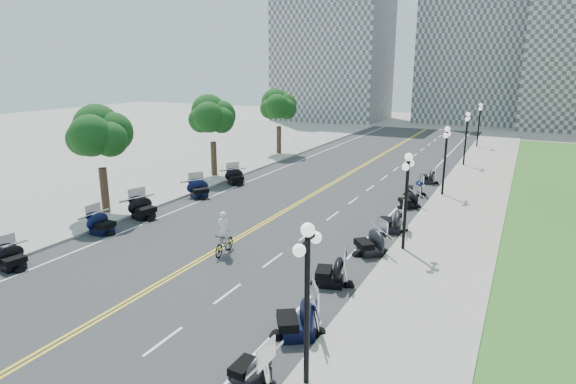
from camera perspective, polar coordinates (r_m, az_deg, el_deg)
The scene contains 49 objects.
ground at distance 25.30m, azimuth -8.24°, elevation -6.75°, with size 160.00×160.00×0.00m, color gray.
road at distance 33.55m, azimuth 1.46°, elevation -1.19°, with size 16.00×90.00×0.01m, color #333335.
centerline_yellow_a at distance 33.59m, azimuth 1.27°, elevation -1.15°, with size 0.12×90.00×0.00m, color yellow.
centerline_yellow_b at distance 33.50m, azimuth 1.64°, elevation -1.20°, with size 0.12×90.00×0.00m, color yellow.
edge_line_north at distance 31.50m, azimuth 12.08°, elevation -2.57°, with size 0.12×90.00×0.00m, color white.
edge_line_south at distance 36.61m, azimuth -7.66°, elevation 0.05°, with size 0.12×90.00×0.00m, color white.
lane_dash_4 at distance 17.86m, azimuth -14.55°, elevation -16.73°, with size 0.12×2.00×0.00m, color white.
lane_dash_5 at distance 20.62m, azimuth -7.16°, elevation -11.84°, with size 0.12×2.00×0.00m, color white.
lane_dash_6 at distance 23.73m, azimuth -1.79°, elevation -8.05°, with size 0.12×2.00×0.00m, color white.
lane_dash_7 at distance 27.08m, azimuth 2.22°, elevation -5.12°, with size 0.12×2.00×0.00m, color white.
lane_dash_8 at distance 30.58m, azimuth 5.31°, elevation -2.82°, with size 0.12×2.00×0.00m, color white.
lane_dash_9 at distance 34.20m, azimuth 7.75°, elevation -1.00°, with size 0.12×2.00×0.00m, color white.
lane_dash_10 at distance 37.89m, azimuth 9.71°, elevation 0.47°, with size 0.12×2.00×0.00m, color white.
lane_dash_11 at distance 41.64m, azimuth 11.32°, elevation 1.68°, with size 0.12×2.00×0.00m, color white.
lane_dash_12 at distance 45.43m, azimuth 12.67°, elevation 2.69°, with size 0.12×2.00×0.00m, color white.
lane_dash_13 at distance 49.25m, azimuth 13.81°, elevation 3.54°, with size 0.12×2.00×0.00m, color white.
lane_dash_14 at distance 53.10m, azimuth 14.79°, elevation 4.26°, with size 0.12×2.00×0.00m, color white.
lane_dash_15 at distance 56.97m, azimuth 15.63°, elevation 4.89°, with size 0.12×2.00×0.00m, color white.
lane_dash_16 at distance 60.86m, azimuth 16.37°, elevation 5.44°, with size 0.12×2.00×0.00m, color white.
lane_dash_17 at distance 64.76m, azimuth 17.03°, elevation 5.92°, with size 0.12×2.00×0.00m, color white.
lane_dash_18 at distance 68.67m, azimuth 17.60°, elevation 6.34°, with size 0.12×2.00×0.00m, color white.
lane_dash_19 at distance 72.60m, azimuth 18.12°, elevation 6.72°, with size 0.12×2.00×0.00m, color white.
sidewalk_north at distance 30.80m, azimuth 19.48°, elevation -3.38°, with size 5.00×90.00×0.15m, color #9E9991.
sidewalk_south at distance 38.99m, azimuth -12.67°, elevation 0.82°, with size 5.00×90.00×0.15m, color #9E9991.
distant_block_a at distance 87.27m, azimuth 5.43°, elevation 17.14°, with size 18.00×14.00×26.00m, color gray.
distant_block_b at distance 87.98m, azimuth 21.15°, elevation 17.55°, with size 16.00×12.00×30.00m, color gray.
street_lamp_1 at distance 13.97m, azimuth 2.26°, elevation -13.45°, with size 0.50×1.20×4.90m, color black, non-canonical shape.
street_lamp_2 at distance 24.68m, azimuth 13.79°, elevation -1.21°, with size 0.50×1.20×4.90m, color black, non-canonical shape.
street_lamp_3 at distance 36.22m, azimuth 18.09°, elevation 3.49°, with size 0.50×1.20×4.90m, color black, non-canonical shape.
street_lamp_4 at distance 47.98m, azimuth 20.32°, elevation 5.90°, with size 0.50×1.20×4.90m, color black, non-canonical shape.
street_lamp_5 at distance 59.83m, azimuth 21.67°, elevation 7.35°, with size 0.50×1.20×4.90m, color black, non-canonical shape.
tree_2 at distance 32.07m, azimuth -21.44°, elevation 5.74°, with size 4.80×4.80×9.20m, color #235619, non-canonical shape.
tree_3 at distance 41.02m, azimuth -8.96°, elevation 8.32°, with size 4.80×4.80×9.20m, color #235619, non-canonical shape.
tree_4 at distance 51.23m, azimuth -1.11°, elevation 9.73°, with size 4.80×4.80×9.20m, color #235619, non-canonical shape.
motorcycle_n_3 at distance 15.12m, azimuth -4.33°, elevation -19.86°, with size 1.77×1.77×1.24m, color black, non-canonical shape.
motorcycle_n_4 at distance 17.24m, azimuth 1.12°, elevation -14.55°, with size 2.19×2.19×1.53m, color black, non-canonical shape.
motorcycle_n_5 at distance 21.02m, azimuth 5.17°, elevation -9.13°, with size 2.04×2.04×1.43m, color black, non-canonical shape.
motorcycle_n_6 at distance 24.50m, azimuth 9.74°, elevation -5.70°, with size 2.10×2.10×1.47m, color black, non-canonical shape.
motorcycle_n_7 at distance 28.02m, azimuth 12.20°, elevation -3.21°, with size 2.09×2.09×1.46m, color black, non-canonical shape.
motorcycle_n_8 at distance 33.03m, azimuth 14.15°, elevation -0.78°, with size 1.79×1.79×1.25m, color black, non-canonical shape.
motorcycle_n_9 at distance 36.39m, azimuth 14.78°, elevation 0.60°, with size 1.79×1.79×1.25m, color black, non-canonical shape.
motorcycle_n_10 at distance 40.39m, azimuth 16.25°, elevation 1.89°, with size 1.82×1.82×1.27m, color black, non-canonical shape.
motorcycle_s_4 at distance 25.92m, azimuth -29.97°, elevation -6.63°, with size 1.80×1.80×1.26m, color black, non-canonical shape.
motorcycle_s_5 at distance 29.05m, azimuth -21.25°, elevation -3.37°, with size 1.94×1.94×1.36m, color black, non-canonical shape.
motorcycle_s_6 at distance 31.10m, azimuth -16.81°, elevation -1.69°, with size 2.14×2.14×1.50m, color black, non-canonical shape.
motorcycle_s_7 at distance 35.11m, azimuth -10.51°, elevation 0.48°, with size 2.04×2.04×1.43m, color black, non-canonical shape.
motorcycle_s_8 at distance 38.69m, azimuth -6.27°, elevation 1.92°, with size 1.96×1.96×1.37m, color black, non-canonical shape.
bicycle at distance 24.44m, azimuth -7.57°, elevation -6.08°, with size 0.54×1.90×1.14m, color #A51414.
cyclist_rider at distance 23.94m, azimuth -7.69°, elevation -2.68°, with size 0.69×0.46×1.90m, color silver.
Camera 1 is at (13.60, -19.26, 9.19)m, focal length 30.00 mm.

